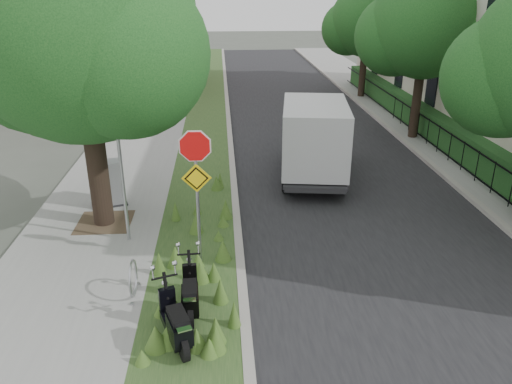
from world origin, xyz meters
TOP-DOWN VIEW (x-y plane):
  - ground at (0.00, 0.00)m, footprint 120.00×120.00m
  - sidewalk_near at (-4.25, 10.00)m, footprint 3.50×60.00m
  - verge at (-1.50, 10.00)m, footprint 2.00×60.00m
  - kerb_near at (-0.50, 10.00)m, footprint 0.20×60.00m
  - road at (3.00, 10.00)m, footprint 7.00×60.00m
  - kerb_far at (6.50, 10.00)m, footprint 0.20×60.00m
  - footpath_far at (8.20, 10.00)m, footprint 3.20×60.00m
  - street_tree_main at (-4.08, 2.86)m, footprint 6.21×5.54m
  - bare_post at (-3.20, 1.80)m, footprint 0.08×0.08m
  - bike_hoop at (-2.70, -0.60)m, footprint 0.06×0.78m
  - sign_assembly at (-1.40, 0.58)m, footprint 0.94×0.08m
  - fence_far at (7.20, 10.00)m, footprint 0.04×24.00m
  - hedge_far at (7.90, 10.00)m, footprint 1.00×24.00m
  - brick_building at (-9.50, 22.00)m, footprint 9.40×10.40m
  - far_tree_b at (6.94, 10.05)m, footprint 4.83×4.31m
  - far_tree_c at (6.94, 18.04)m, footprint 4.37×3.89m
  - scooter_near at (-1.52, -1.36)m, footprint 0.36×1.54m
  - scooter_far at (-1.71, -2.22)m, footprint 0.70×1.56m
  - box_truck at (2.13, 6.05)m, footprint 2.53×5.02m
  - utility_cabinet at (-4.11, 4.01)m, footprint 1.10×0.89m

SIDE VIEW (x-z plane):
  - ground at x=0.00m, z-range 0.00..0.00m
  - road at x=3.00m, z-range 0.00..0.01m
  - sidewalk_near at x=-4.25m, z-range 0.00..0.12m
  - verge at x=-1.50m, z-range 0.00..0.12m
  - footpath_far at x=8.20m, z-range 0.00..0.12m
  - kerb_near at x=-0.50m, z-range 0.00..0.13m
  - kerb_far at x=6.50m, z-range 0.00..0.13m
  - scooter_near at x=-1.52m, z-range 0.11..0.84m
  - scooter_far at x=-1.71m, z-range 0.11..0.88m
  - bike_hoop at x=-2.70m, z-range 0.11..0.88m
  - fence_far at x=7.20m, z-range 0.17..1.17m
  - hedge_far at x=7.90m, z-range 0.12..1.22m
  - utility_cabinet at x=-4.11m, z-range 0.09..1.37m
  - box_truck at x=2.13m, z-range 0.33..2.51m
  - bare_post at x=-3.20m, z-range 0.12..4.12m
  - sign_assembly at x=-1.40m, z-range 0.72..3.94m
  - far_tree_c at x=6.94m, z-range 0.99..6.92m
  - brick_building at x=-9.50m, z-range 0.06..8.36m
  - far_tree_b at x=6.94m, z-range 1.09..7.65m
  - street_tree_main at x=-4.08m, z-range 0.97..8.63m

